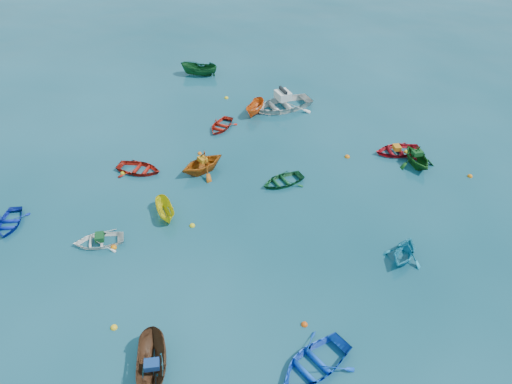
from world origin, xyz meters
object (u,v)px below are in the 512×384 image
at_px(dinghy_white_near, 99,243).
at_px(dinghy_blue_se, 314,367).
at_px(dinghy_blue_sw, 10,224).
at_px(motorboat_white, 282,108).

height_order(dinghy_white_near, dinghy_blue_se, dinghy_blue_se).
height_order(dinghy_blue_sw, motorboat_white, motorboat_white).
bearing_deg(dinghy_blue_se, dinghy_blue_sw, -157.63).
xyz_separation_m(dinghy_blue_sw, dinghy_white_near, (5.61, 0.97, 0.00)).
xyz_separation_m(dinghy_white_near, dinghy_blue_se, (13.32, -2.14, 0.00)).
distance_m(dinghy_blue_sw, motorboat_white, 21.21).
height_order(dinghy_blue_sw, dinghy_white_near, dinghy_white_near).
xyz_separation_m(dinghy_blue_se, motorboat_white, (-10.05, 20.43, 0.00)).
distance_m(dinghy_white_near, motorboat_white, 18.59).
relative_size(dinghy_blue_sw, dinghy_white_near, 0.97).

